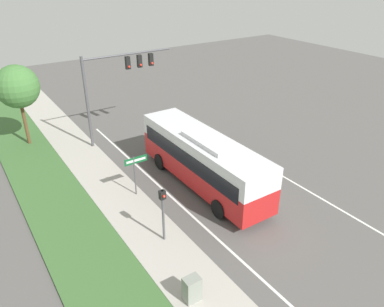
{
  "coord_description": "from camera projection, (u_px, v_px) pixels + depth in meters",
  "views": [
    {
      "loc": [
        -12.75,
        -12.98,
        12.3
      ],
      "look_at": [
        -1.4,
        4.07,
        1.77
      ],
      "focal_mm": 35.0,
      "sensor_mm": 36.0,
      "label": 1
    }
  ],
  "objects": [
    {
      "name": "signal_gantry",
      "position": [
        116.0,
        77.0,
        26.71
      ],
      "size": [
        6.88,
        0.41,
        6.71
      ],
      "color": "#4C4C51",
      "rests_on": "ground_plane"
    },
    {
      "name": "grass_verge",
      "position": [
        95.0,
        267.0,
        16.86
      ],
      "size": [
        3.6,
        80.0,
        0.1
      ],
      "color": "#3D6633",
      "rests_on": "ground_plane"
    },
    {
      "name": "street_sign",
      "position": [
        135.0,
        168.0,
        21.25
      ],
      "size": [
        1.39,
        0.08,
        2.58
      ],
      "color": "#4C4C51",
      "rests_on": "ground_plane"
    },
    {
      "name": "lane_divider_far",
      "position": [
        295.0,
        183.0,
        23.29
      ],
      "size": [
        0.14,
        30.0,
        0.01
      ],
      "color": "silver",
      "rests_on": "ground_plane"
    },
    {
      "name": "lane_divider_near",
      "position": [
        200.0,
        223.0,
        19.74
      ],
      "size": [
        0.14,
        30.0,
        0.01
      ],
      "color": "silver",
      "rests_on": "ground_plane"
    },
    {
      "name": "pedestrian_signal",
      "position": [
        163.0,
        207.0,
        17.57
      ],
      "size": [
        0.28,
        0.34,
        2.93
      ],
      "color": "#4C4C51",
      "rests_on": "ground_plane"
    },
    {
      "name": "sidewalk",
      "position": [
        157.0,
        240.0,
        18.43
      ],
      "size": [
        2.8,
        80.0,
        0.12
      ],
      "color": "#ADA89E",
      "rests_on": "ground_plane"
    },
    {
      "name": "ground_plane",
      "position": [
        251.0,
        202.0,
        21.52
      ],
      "size": [
        80.0,
        80.0,
        0.0
      ],
      "primitive_type": "plane",
      "color": "#565451"
    },
    {
      "name": "roadside_tree",
      "position": [
        17.0,
        87.0,
        26.22
      ],
      "size": [
        3.05,
        3.05,
        5.92
      ],
      "color": "brown",
      "rests_on": "grass_verge"
    },
    {
      "name": "utility_cabinet",
      "position": [
        192.0,
        289.0,
        14.9
      ],
      "size": [
        0.68,
        0.51,
        1.12
      ],
      "color": "gray",
      "rests_on": "sidewalk"
    },
    {
      "name": "bus",
      "position": [
        203.0,
        157.0,
        22.28
      ],
      "size": [
        2.66,
        10.32,
        3.45
      ],
      "color": "red",
      "rests_on": "ground_plane"
    }
  ]
}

